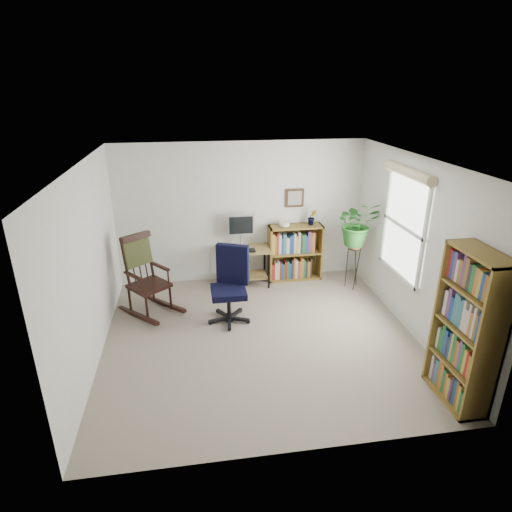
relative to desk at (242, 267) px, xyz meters
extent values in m
cube|color=gray|center=(0.03, -1.70, -0.33)|extent=(4.20, 4.00, 0.00)
cube|color=white|center=(0.03, -1.70, 2.07)|extent=(4.20, 4.00, 0.00)
cube|color=silver|center=(0.03, 0.30, 0.87)|extent=(4.20, 0.00, 2.40)
cube|color=silver|center=(0.03, -3.70, 0.87)|extent=(4.20, 0.00, 2.40)
cube|color=silver|center=(-2.07, -1.70, 0.87)|extent=(0.00, 4.00, 2.40)
cube|color=silver|center=(2.13, -1.70, 0.87)|extent=(0.00, 4.00, 2.40)
cube|color=black|center=(0.00, -0.12, 0.34)|extent=(0.40, 0.15, 0.02)
imported|color=#246824|center=(1.83, -0.40, 1.17)|extent=(1.69, 1.88, 1.46)
imported|color=#246824|center=(1.23, 0.13, 0.71)|extent=(0.13, 0.24, 0.11)
camera|label=1|loc=(-0.81, -6.67, 2.92)|focal=30.00mm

